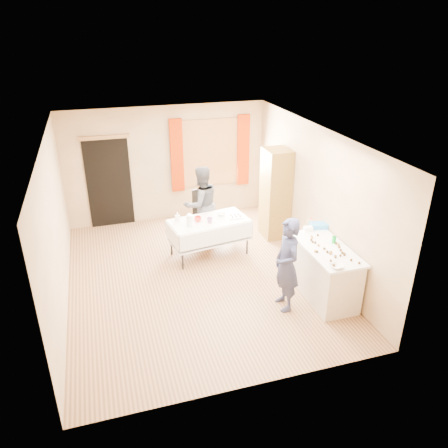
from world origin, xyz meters
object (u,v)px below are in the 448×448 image
object	(u,v)px
counter	(324,272)
chair	(205,219)
girl	(287,265)
cabinet	(275,194)
party_table	(209,234)
woman	(201,204)

from	to	relation	value
counter	chair	xyz separation A→B (m)	(-1.28, 2.94, -0.16)
counter	girl	xyz separation A→B (m)	(-0.75, -0.12, 0.33)
cabinet	girl	bearing A→B (deg)	-108.89
counter	party_table	size ratio (longest dim) A/B	0.88
counter	party_table	xyz separation A→B (m)	(-1.46, 1.92, -0.01)
cabinet	girl	distance (m)	2.62
cabinet	counter	bearing A→B (deg)	-92.43
chair	woman	size ratio (longest dim) A/B	0.60
cabinet	girl	xyz separation A→B (m)	(-0.85, -2.48, -0.17)
chair	girl	distance (m)	3.14
party_table	woman	bearing A→B (deg)	79.36
counter	chair	size ratio (longest dim) A/B	1.48
counter	girl	size ratio (longest dim) A/B	0.92
cabinet	party_table	distance (m)	1.70
girl	woman	xyz separation A→B (m)	(-0.69, 2.71, 0.03)
chair	party_table	bearing A→B (deg)	-122.17
cabinet	woman	world-z (taller)	cabinet
cabinet	chair	xyz separation A→B (m)	(-1.38, 0.58, -0.66)
counter	chair	world-z (taller)	chair
girl	woman	bearing A→B (deg)	-164.87
girl	woman	world-z (taller)	woman
party_table	woman	world-z (taller)	woman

